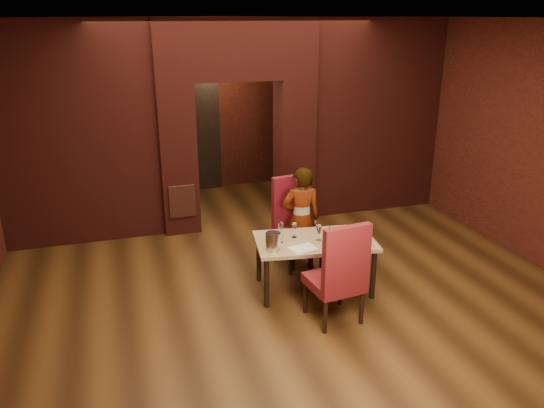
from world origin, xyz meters
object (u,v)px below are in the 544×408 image
Objects in this scene: dining_table at (314,265)px; potted_plant at (338,239)px; wine_glass_a at (294,230)px; wine_bucket at (273,241)px; water_bottle at (281,232)px; person_seated at (301,219)px; chair_near at (334,270)px; wine_glass_b at (319,233)px; chair_far at (299,223)px; wine_glass_c at (331,234)px.

dining_table reaches higher than potted_plant.
potted_plant is at bearing 37.30° from wine_glass_a.
water_bottle is (0.15, 0.18, 0.03)m from wine_bucket.
person_seated is at bearing 50.12° from wine_bucket.
chair_near is 0.69m from wine_glass_b.
person_seated is at bearing 50.19° from water_bottle.
dining_table is at bearing -129.80° from potted_plant.
wine_glass_a is (-0.18, 0.83, 0.16)m from chair_near.
potted_plant is at bearing -153.30° from person_seated.
water_bottle is (-0.38, 0.73, 0.21)m from chair_near.
dining_table is 0.71m from person_seated.
chair_far reaches higher than water_bottle.
wine_glass_b is at bearing -25.60° from dining_table.
wine_glass_a is at bearing -84.70° from chair_near.
water_bottle is at bearing 165.52° from wine_glass_c.
chair_near is at bearing -96.73° from wine_glass_b.
chair_near is 0.64m from wine_glass_c.
wine_bucket is at bearing -130.10° from water_bottle.
wine_glass_b is 0.70× the size of water_bottle.
wine_bucket is at bearing -177.81° from wine_glass_c.
chair_near is at bearing -46.20° from wine_bucket.
water_bottle is at bearing 170.81° from wine_glass_b.
person_seated reaches higher than wine_glass_b.
water_bottle is at bearing -144.75° from potted_plant.
chair_far is 0.84m from water_bottle.
potted_plant is (0.92, 0.70, -0.52)m from wine_glass_a.
wine_glass_c is 0.61m from water_bottle.
wine_glass_c is at bearing -23.57° from dining_table.
dining_table is 6.68× the size of wine_bucket.
chair_near is 6.33× the size of wine_glass_b.
wine_bucket reaches higher than wine_glass_c.
chair_far reaches higher than wine_bucket.
chair_far is at bearing -100.39° from chair_near.
chair_near is (-0.09, -1.40, -0.00)m from chair_far.
wine_glass_a is (-0.27, -0.57, 0.16)m from chair_far.
wine_glass_b is 1.04× the size of wine_glass_c.
wine_glass_b reaches higher than wine_glass_a.
potted_plant is at bearing 58.28° from dining_table.
wine_bucket is at bearing -142.62° from potted_plant.
water_bottle is (-0.20, -0.09, 0.04)m from wine_glass_a.
chair_far is 1.06m from wine_bucket.
wine_glass_a is 1.27m from potted_plant.
chair_far is 6.62× the size of wine_glass_a.
person_seated is 2.98× the size of potted_plant.
dining_table is at bearing -33.43° from wine_glass_a.
chair_near is at bearing -85.25° from dining_table.
chair_far is at bearing 89.06° from wine_glass_b.
wine_glass_a is 1.00× the size of wine_glass_c.
chair_near reaches higher than wine_glass_a.
wine_bucket is (-0.74, -0.03, 0.02)m from wine_glass_c.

